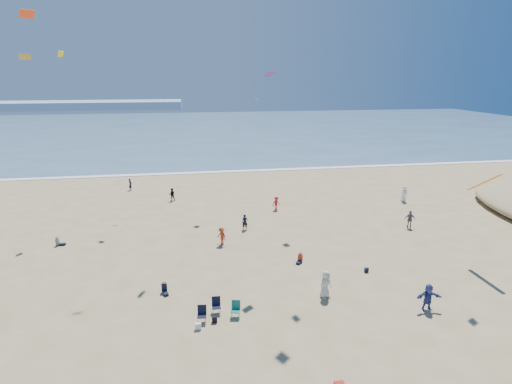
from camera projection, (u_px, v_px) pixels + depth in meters
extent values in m
cube|color=#476B84|center=(196.00, 129.00, 106.48)|extent=(220.00, 100.00, 0.06)
cube|color=white|center=(202.00, 173.00, 59.13)|extent=(220.00, 1.20, 0.08)
cube|color=#7A8EA8|center=(49.00, 106.00, 167.75)|extent=(110.00, 20.00, 3.20)
imported|color=slate|center=(410.00, 219.00, 37.62)|extent=(1.07, 0.72, 1.69)
imported|color=beige|center=(325.00, 284.00, 25.81)|extent=(1.07, 0.93, 1.85)
imported|color=red|center=(276.00, 203.00, 42.72)|extent=(1.07, 0.85, 1.46)
imported|color=black|center=(130.00, 184.00, 49.99)|extent=(0.48, 0.62, 1.49)
imported|color=black|center=(245.00, 222.00, 37.16)|extent=(0.56, 0.38, 1.49)
imported|color=black|center=(172.00, 194.00, 45.83)|extent=(0.80, 0.67, 1.49)
imported|color=white|center=(404.00, 194.00, 45.48)|extent=(0.72, 0.98, 1.83)
imported|color=navy|center=(428.00, 297.00, 24.44)|extent=(1.61, 0.63, 1.70)
imported|color=#AB3618|center=(222.00, 236.00, 33.92)|extent=(1.06, 1.13, 1.54)
cube|color=white|center=(198.00, 326.00, 22.68)|extent=(0.35, 0.20, 0.40)
cube|color=black|center=(215.00, 319.00, 23.34)|extent=(0.30, 0.22, 0.38)
cube|color=black|center=(366.00, 270.00, 29.27)|extent=(0.28, 0.18, 0.34)
cube|color=#4F2196|center=(270.00, 74.00, 27.74)|extent=(0.86, 0.79, 0.32)
cube|color=yellow|center=(61.00, 54.00, 35.62)|extent=(0.59, 0.61, 0.48)
cube|color=red|center=(27.00, 14.00, 21.13)|extent=(0.90, 0.85, 0.39)
cube|color=#0B7FEB|center=(257.00, 99.00, 41.43)|extent=(0.30, 0.70, 0.37)
cube|color=yellow|center=(25.00, 57.00, 32.11)|extent=(0.87, 0.42, 0.43)
cube|color=orange|center=(484.00, 183.00, 29.41)|extent=(0.35, 2.64, 1.87)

